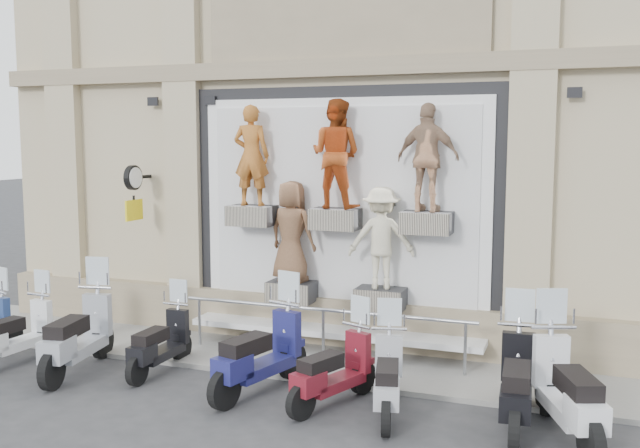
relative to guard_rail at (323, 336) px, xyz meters
The scene contains 14 objects.
ground 2.05m from the guard_rail, 90.00° to the right, with size 90.00×90.00×0.00m, color #303033.
sidewalk 0.44m from the guard_rail, 90.00° to the left, with size 16.00×2.20×0.08m, color gray.
building 7.46m from the guard_rail, 90.00° to the left, with size 14.00×8.60×12.00m, color tan, non-canonical shape.
shop_vitrine 2.11m from the guard_rail, 84.57° to the left, with size 5.60×0.90×4.30m.
guard_rail is the anchor object (origin of this frame).
clock_sign_bracket 4.57m from the guard_rail, behind, with size 0.10×0.80×1.02m.
scooter_b 5.02m from the guard_rail, 159.66° to the right, with size 0.52×1.79×1.46m, color silver, non-canonical shape.
scooter_c 3.89m from the guard_rail, 152.50° to the right, with size 0.62×2.14×1.74m, color gray, non-canonical shape.
scooter_d 2.61m from the guard_rail, 149.13° to the right, with size 0.50×1.71×1.39m, color black, non-canonical shape.
scooter_e 1.70m from the guard_rail, 103.01° to the right, with size 0.61×2.08×1.69m, color navy, non-canonical shape.
scooter_f 1.90m from the guard_rail, 65.50° to the right, with size 0.52×1.78×1.45m, color maroon, non-canonical shape.
scooter_g 2.38m from the guard_rail, 48.63° to the right, with size 0.52×1.80×1.46m, color #9C9DA3, non-canonical shape.
scooter_h 3.60m from the guard_rail, 26.80° to the right, with size 0.60×2.06×1.67m, color black, non-canonical shape.
scooter_i 4.21m from the guard_rail, 24.44° to the right, with size 0.62×2.14×1.74m, color silver, non-canonical shape.
Camera 1 is at (3.91, -8.62, 3.66)m, focal length 40.00 mm.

